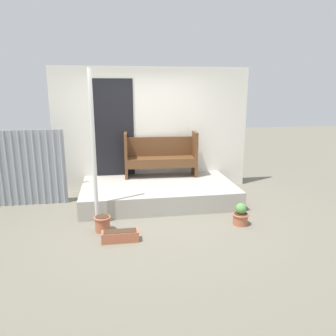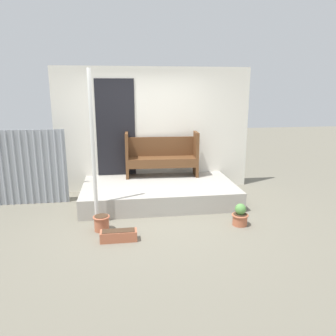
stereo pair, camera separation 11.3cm
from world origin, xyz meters
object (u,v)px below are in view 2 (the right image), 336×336
at_px(support_post, 93,150).
at_px(flower_pot_left, 102,222).
at_px(flower_pot_middle, 240,216).
at_px(planter_box_rect, 119,236).
at_px(bench, 162,154).

height_order(support_post, flower_pot_left, support_post).
xyz_separation_m(support_post, flower_pot_left, (0.09, -0.30, -1.10)).
distance_m(flower_pot_left, flower_pot_middle, 2.22).
bearing_deg(planter_box_rect, support_post, 117.03).
height_order(flower_pot_left, flower_pot_middle, flower_pot_middle).
bearing_deg(bench, flower_pot_left, -120.11).
distance_m(flower_pot_left, planter_box_rect, 0.48).
bearing_deg(flower_pot_left, planter_box_rect, -56.46).
xyz_separation_m(flower_pot_left, planter_box_rect, (0.26, -0.40, -0.05)).
bearing_deg(support_post, flower_pot_middle, -10.07).
bearing_deg(flower_pot_left, flower_pot_middle, -2.77).
bearing_deg(flower_pot_left, bench, 57.24).
xyz_separation_m(flower_pot_middle, planter_box_rect, (-1.95, -0.29, -0.08)).
bearing_deg(bench, planter_box_rect, -109.71).
distance_m(bench, planter_box_rect, 2.52).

